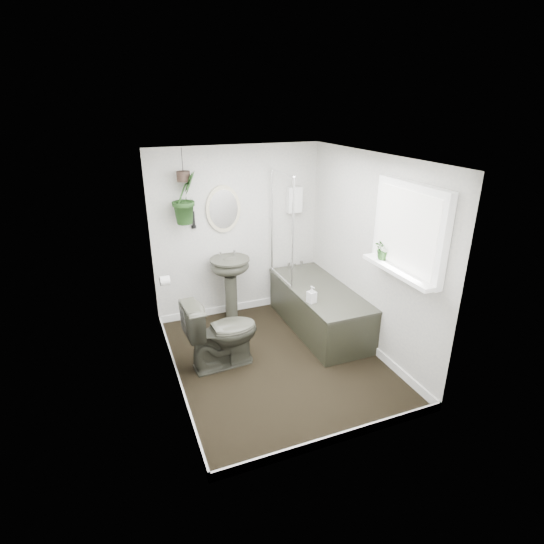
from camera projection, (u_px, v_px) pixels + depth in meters
name	position (u px, v px, depth m)	size (l,w,h in m)	color
floor	(277.00, 360.00, 4.95)	(2.30, 2.80, 0.02)	black
ceiling	(278.00, 156.00, 4.08)	(2.30, 2.80, 0.02)	white
wall_back	(238.00, 233.00, 5.73)	(2.30, 0.02, 2.30)	silver
wall_front	(346.00, 330.00, 3.30)	(2.30, 0.02, 2.30)	silver
wall_left	(167.00, 284.00, 4.12)	(0.02, 2.80, 2.30)	silver
wall_right	(370.00, 255.00, 4.91)	(0.02, 2.80, 2.30)	silver
skirting	(277.00, 356.00, 4.92)	(2.30, 2.80, 0.10)	white
bathtub	(319.00, 308.00, 5.54)	(0.72, 1.72, 0.58)	#35352B
bath_screen	(282.00, 228.00, 5.48)	(0.04, 0.72, 1.40)	silver
shower_box	(294.00, 200.00, 5.79)	(0.20, 0.10, 0.35)	white
oval_mirror	(223.00, 209.00, 5.49)	(0.46, 0.03, 0.62)	beige
wall_sconce	(194.00, 220.00, 5.39)	(0.04, 0.04, 0.22)	black
toilet_roll_holder	(165.00, 281.00, 4.83)	(0.11, 0.11, 0.11)	white
window_recess	(409.00, 230.00, 4.09)	(0.08, 1.00, 0.90)	white
window_sill	(398.00, 271.00, 4.23)	(0.18, 1.00, 0.04)	white
window_blinds	(405.00, 230.00, 4.08)	(0.01, 0.86, 0.76)	white
toilet	(222.00, 332.00, 4.72)	(0.46, 0.81, 0.83)	#35352B
pedestal_sink	(231.00, 289.00, 5.72)	(0.52, 0.45, 0.89)	#35352B
sill_plant	(384.00, 248.00, 4.44)	(0.21, 0.19, 0.24)	black
hanging_plant	(185.00, 198.00, 5.14)	(0.35, 0.28, 0.64)	black
soap_bottle	(312.00, 294.00, 5.00)	(0.09, 0.09, 0.21)	black
hanging_pot	(183.00, 176.00, 5.04)	(0.16, 0.16, 0.12)	#30221B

